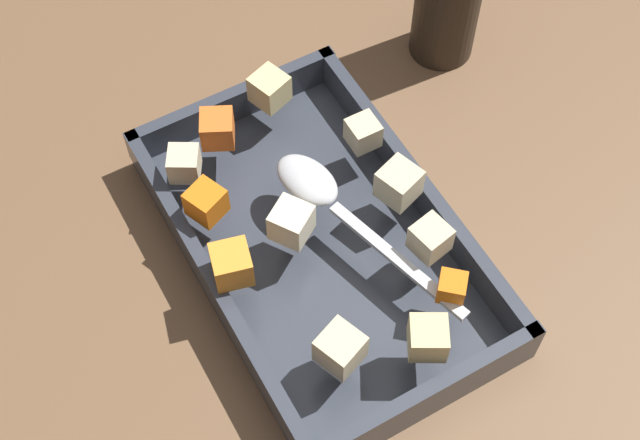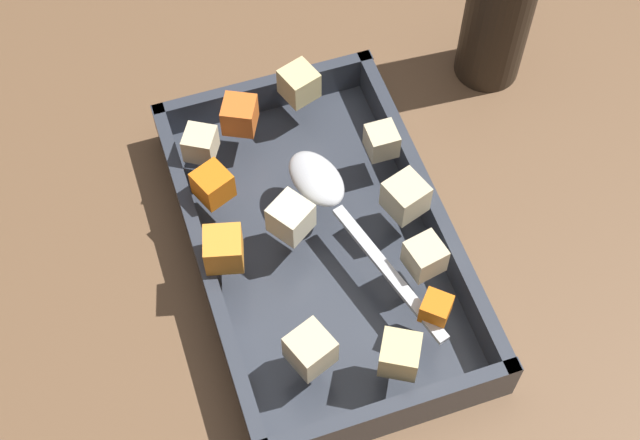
% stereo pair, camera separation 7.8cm
% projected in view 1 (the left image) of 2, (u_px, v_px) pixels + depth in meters
% --- Properties ---
extents(ground_plane, '(4.00, 4.00, 0.00)m').
position_uv_depth(ground_plane, '(317.00, 249.00, 0.84)').
color(ground_plane, brown).
extents(baking_dish, '(0.35, 0.22, 0.05)m').
position_uv_depth(baking_dish, '(320.00, 247.00, 0.82)').
color(baking_dish, '#333842').
rests_on(baking_dish, ground_plane).
extents(carrot_chunk_corner_ne, '(0.04, 0.04, 0.03)m').
position_uv_depth(carrot_chunk_corner_ne, '(232.00, 264.00, 0.75)').
color(carrot_chunk_corner_ne, orange).
rests_on(carrot_chunk_corner_ne, baking_dish).
extents(carrot_chunk_center, '(0.04, 0.04, 0.03)m').
position_uv_depth(carrot_chunk_center, '(206.00, 202.00, 0.79)').
color(carrot_chunk_center, orange).
rests_on(carrot_chunk_center, baking_dish).
extents(carrot_chunk_corner_nw, '(0.04, 0.04, 0.03)m').
position_uv_depth(carrot_chunk_corner_nw, '(217.00, 129.00, 0.83)').
color(carrot_chunk_corner_nw, orange).
rests_on(carrot_chunk_corner_nw, baking_dish).
extents(carrot_chunk_near_right, '(0.03, 0.03, 0.02)m').
position_uv_depth(carrot_chunk_near_right, '(452.00, 287.00, 0.75)').
color(carrot_chunk_near_right, orange).
rests_on(carrot_chunk_near_right, baking_dish).
extents(potato_chunk_heap_top, '(0.03, 0.03, 0.03)m').
position_uv_depth(potato_chunk_heap_top, '(363.00, 133.00, 0.83)').
color(potato_chunk_heap_top, beige).
rests_on(potato_chunk_heap_top, baking_dish).
extents(potato_chunk_rim_edge, '(0.04, 0.04, 0.03)m').
position_uv_depth(potato_chunk_rim_edge, '(340.00, 349.00, 0.71)').
color(potato_chunk_rim_edge, beige).
rests_on(potato_chunk_rim_edge, baking_dish).
extents(potato_chunk_heap_side, '(0.03, 0.03, 0.03)m').
position_uv_depth(potato_chunk_heap_side, '(430.00, 239.00, 0.77)').
color(potato_chunk_heap_side, beige).
rests_on(potato_chunk_heap_side, baking_dish).
extents(potato_chunk_far_right, '(0.04, 0.04, 0.03)m').
position_uv_depth(potato_chunk_far_right, '(399.00, 183.00, 0.79)').
color(potato_chunk_far_right, beige).
rests_on(potato_chunk_far_right, baking_dish).
extents(potato_chunk_near_left, '(0.04, 0.04, 0.03)m').
position_uv_depth(potato_chunk_near_left, '(428.00, 338.00, 0.72)').
color(potato_chunk_near_left, '#E0CC89').
rests_on(potato_chunk_near_left, baking_dish).
extents(potato_chunk_front_center, '(0.04, 0.04, 0.03)m').
position_uv_depth(potato_chunk_front_center, '(292.00, 224.00, 0.77)').
color(potato_chunk_front_center, beige).
rests_on(potato_chunk_front_center, baking_dish).
extents(potato_chunk_mid_right, '(0.04, 0.04, 0.03)m').
position_uv_depth(potato_chunk_mid_right, '(184.00, 164.00, 0.81)').
color(potato_chunk_mid_right, beige).
rests_on(potato_chunk_mid_right, baking_dish).
extents(potato_chunk_under_handle, '(0.04, 0.04, 0.03)m').
position_uv_depth(potato_chunk_under_handle, '(269.00, 89.00, 0.85)').
color(potato_chunk_under_handle, '#E0CC89').
rests_on(potato_chunk_under_handle, baking_dish).
extents(serving_spoon, '(0.22, 0.08, 0.02)m').
position_uv_depth(serving_spoon, '(318.00, 190.00, 0.80)').
color(serving_spoon, silver).
rests_on(serving_spoon, baking_dish).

